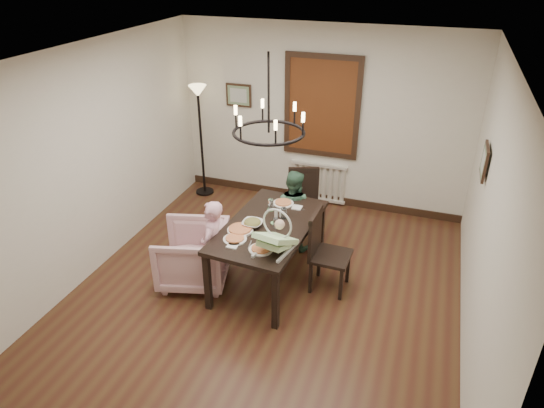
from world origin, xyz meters
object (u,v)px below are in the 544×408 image
Objects in this scene: chair_far at (304,205)px; chair_right at (331,252)px; seated_man at (293,216)px; baby_bouncer at (276,237)px; drinking_glass at (276,224)px; elderly_woman at (213,254)px; armchair at (193,255)px; dining_table at (269,231)px; floor_lamp at (201,143)px.

chair_right is (0.64, -1.07, 0.02)m from chair_far.
seated_man is 1.44m from baby_bouncer.
drinking_glass is at bearing 103.85° from chair_right.
elderly_woman is at bearing -134.00° from chair_far.
elderly_woman reaches higher than armchair.
elderly_woman is (-1.32, -0.46, -0.02)m from chair_right.
elderly_woman is at bearing -176.37° from baby_bouncer.
dining_table is 0.61m from baby_bouncer.
dining_table reaches higher than armchair.
baby_bouncer reaches higher than armchair.
chair_far is 0.32m from seated_man.
drinking_glass is (0.06, -0.90, 0.39)m from seated_man.
dining_table is 1.79× the size of elderly_woman.
baby_bouncer is at bearing 107.06° from seated_man.
chair_right is at bearing 60.65° from baby_bouncer.
chair_far is 2.15m from floor_lamp.
dining_table is at bearing 150.43° from drinking_glass.
armchair is at bearing -66.85° from floor_lamp.
drinking_glass is at bearing 111.44° from elderly_woman.
seated_man is at bearing 126.69° from armchair.
seated_man is 0.52× the size of floor_lamp.
floor_lamp is at bearing 138.43° from chair_far.
seated_man is 7.61× the size of drinking_glass.
baby_bouncer is 0.47m from drinking_glass.
elderly_woman is 7.94× the size of drinking_glass.
armchair is 1.50m from seated_man.
floor_lamp is (-1.85, 1.93, 0.19)m from dining_table.
chair_far is 8.03× the size of drinking_glass.
chair_right reaches higher than dining_table.
floor_lamp reaches higher than chair_far.
chair_far reaches higher than seated_man.
floor_lamp is (-1.89, 1.09, 0.43)m from seated_man.
chair_right is at bearing -79.26° from chair_far.
baby_bouncer is (0.14, -1.65, 0.47)m from chair_far.
chair_far is 1.68m from elderly_woman.
chair_right is (0.75, 0.08, -0.19)m from dining_table.
seated_man is at bearing -30.02° from floor_lamp.
baby_bouncer is at bearing 66.67° from armchair.
floor_lamp is (-2.10, 2.43, -0.06)m from baby_bouncer.
chair_far is 0.55× the size of floor_lamp.
baby_bouncer reaches higher than chair_far.
armchair is 0.46× the size of floor_lamp.
chair_far is 1.93× the size of baby_bouncer.
floor_lamp reaches higher than drinking_glass.
baby_bouncer reaches higher than drinking_glass.
chair_far is at bearing -21.65° from floor_lamp.
chair_right is at bearing 105.16° from elderly_woman.
chair_right reaches higher than seated_man.
drinking_glass is at bearing -110.45° from chair_far.
baby_bouncer is 4.16× the size of drinking_glass.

